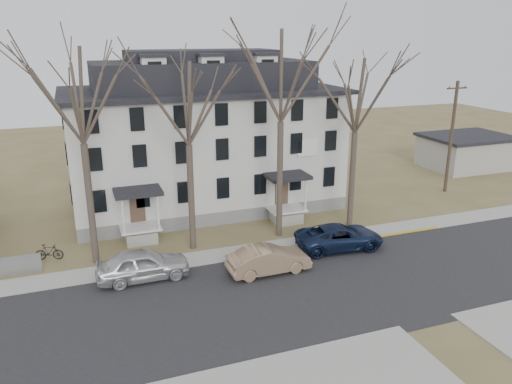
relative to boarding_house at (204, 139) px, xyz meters
name	(u,v)px	position (x,y,z in m)	size (l,w,h in m)	color
ground	(336,309)	(2.00, -17.95, -5.38)	(120.00, 120.00, 0.00)	olive
main_road	(318,290)	(2.00, -15.95, -5.38)	(120.00, 10.00, 0.04)	#27272A
far_sidewalk	(275,247)	(2.00, -9.95, -5.38)	(120.00, 2.00, 0.08)	#A09F97
yellow_curb	(350,242)	(7.00, -10.85, -5.38)	(14.00, 0.25, 0.06)	gold
boarding_house	(204,139)	(0.00, 0.00, 0.00)	(20.80, 12.36, 12.05)	slate
distant_building	(466,151)	(28.00, 2.05, -3.70)	(8.50, 6.50, 3.35)	#A09F97
tree_far_left	(78,89)	(-9.00, -8.15, 4.96)	(8.40, 8.40, 13.72)	#473B31
tree_mid_left	(187,98)	(-3.00, -8.15, 4.22)	(7.80, 7.80, 12.74)	#473B31
tree_center	(281,69)	(3.00, -8.15, 5.71)	(9.00, 9.00, 14.70)	#473B31
tree_mid_right	(357,90)	(8.50, -8.15, 4.22)	(7.80, 7.80, 12.74)	#473B31
utility_pole_far	(451,136)	(20.50, -3.95, -0.47)	(2.00, 0.28, 9.50)	#3D3023
car_silver	(143,265)	(-6.61, -11.43, -4.51)	(2.06, 5.12, 1.74)	silver
car_tan	(269,260)	(0.28, -13.11, -4.59)	(1.68, 4.82, 1.59)	#997A5B
car_navy	(340,237)	(5.78, -11.52, -4.60)	(2.60, 5.63, 1.56)	#131F3C
bicycle_left	(139,235)	(-6.14, -5.84, -4.98)	(0.54, 1.54, 0.81)	black
bicycle_right	(49,253)	(-11.64, -6.97, -4.87)	(0.48, 1.69, 1.01)	black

